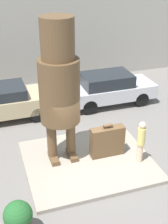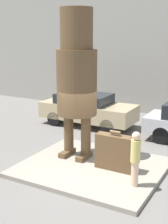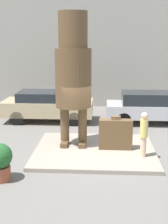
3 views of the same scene
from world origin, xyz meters
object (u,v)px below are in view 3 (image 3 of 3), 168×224
Objects in this scene: statue_figure at (73,69)px; planter_pot at (0,161)px; tourist at (144,133)px; parked_car_silver at (149,107)px; giant_suitcase at (115,134)px; parked_car_tan at (47,105)px.

planter_pot is (-1.97, -3.01, -2.46)m from statue_figure.
tourist is 0.37× the size of parked_car_silver.
parked_car_silver is (1.83, 4.25, 0.13)m from giant_suitcase.
statue_figure is at bearing -66.17° from parked_car_tan.
planter_pot is (-4.53, -1.86, -0.39)m from tourist.
tourist is 6.67m from parked_car_tan.
statue_figure is 3.12× the size of tourist.
giant_suitcase is at bearing -113.34° from parked_car_silver.
giant_suitcase is 1.11× the size of planter_pot.
planter_pot is (-0.22, -6.95, -0.21)m from parked_car_tan.
parked_car_tan is at bearing 130.22° from tourist.
parked_car_tan is (-4.31, 5.09, -0.18)m from tourist.
parked_car_tan is 1.06× the size of parked_car_silver.
parked_car_tan is at bearing 113.83° from statue_figure.
tourist is at bearing -24.11° from statue_figure.
parked_car_silver is 3.73× the size of planter_pot.
giant_suitcase is 0.80× the size of tourist.
statue_figure is 3.49m from tourist.
giant_suitcase is 5.49m from parked_car_tan.
statue_figure is at bearing 166.38° from giant_suitcase.
statue_figure is 1.10× the size of parked_car_tan.
parked_car_silver reaches higher than parked_car_tan.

